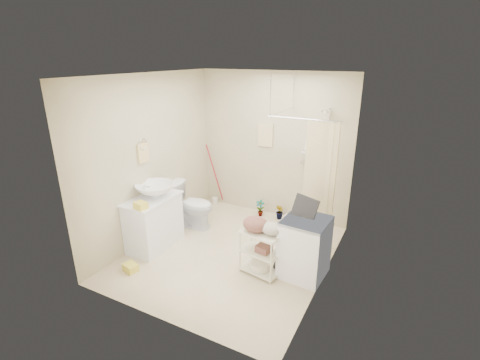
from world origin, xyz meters
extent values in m
plane|color=beige|center=(0.00, 0.00, 0.00)|extent=(3.20, 3.20, 0.00)
cube|color=silver|center=(0.00, 0.00, 2.60)|extent=(2.80, 3.20, 0.04)
cube|color=#BDB392|center=(0.00, 1.60, 1.30)|extent=(2.80, 0.04, 2.60)
cube|color=#BDB392|center=(0.00, -1.60, 1.30)|extent=(2.80, 0.04, 2.60)
cube|color=#BDB392|center=(-1.40, 0.00, 1.30)|extent=(0.04, 3.20, 2.60)
cube|color=#BDB392|center=(1.40, 0.00, 1.30)|extent=(0.04, 3.20, 2.60)
cube|color=silver|center=(-1.16, -0.35, 0.40)|extent=(0.53, 0.93, 0.81)
imported|color=silver|center=(-1.15, -0.27, 0.91)|extent=(0.63, 0.63, 0.20)
cube|color=gold|center=(-1.03, -0.71, 0.86)|extent=(0.20, 0.16, 0.10)
cube|color=yellow|center=(-1.01, -1.05, 0.08)|extent=(0.32, 0.27, 0.15)
imported|color=silver|center=(-1.04, 0.48, 0.40)|extent=(0.81, 0.51, 0.79)
imported|color=#9C4026|center=(-0.14, 1.38, 0.16)|extent=(0.18, 0.14, 0.32)
imported|color=brown|center=(0.24, 1.42, 0.15)|extent=(0.21, 0.21, 0.29)
cube|color=beige|center=(-0.15, 1.58, 1.50)|extent=(0.28, 0.03, 0.42)
imported|color=white|center=(0.65, 1.52, 1.44)|extent=(0.10, 0.11, 0.25)
imported|color=#3B5B97|center=(0.74, 1.53, 1.40)|extent=(0.08, 0.08, 0.16)
cube|color=white|center=(1.14, -0.01, 0.41)|extent=(0.60, 0.62, 0.83)
camera|label=1|loc=(2.24, -4.01, 2.84)|focal=26.00mm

